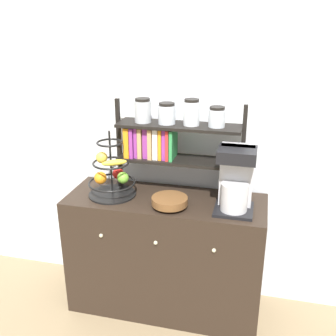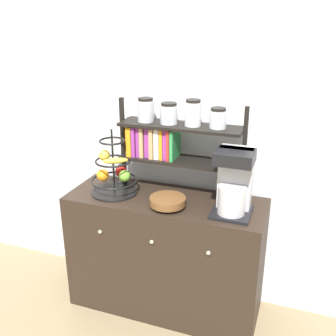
% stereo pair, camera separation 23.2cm
% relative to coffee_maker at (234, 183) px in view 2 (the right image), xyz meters
% --- Properties ---
extents(ground_plane, '(12.00, 12.00, 0.00)m').
position_rel_coffee_maker_xyz_m(ground_plane, '(-0.42, -0.18, -0.97)').
color(ground_plane, '#847051').
extents(wall_back, '(7.00, 0.05, 2.60)m').
position_rel_coffee_maker_xyz_m(wall_back, '(-0.42, 0.31, 0.33)').
color(wall_back, silver).
rests_on(wall_back, ground_plane).
extents(sideboard, '(1.22, 0.47, 0.79)m').
position_rel_coffee_maker_xyz_m(sideboard, '(-0.42, 0.04, -0.58)').
color(sideboard, black).
rests_on(sideboard, ground_plane).
extents(coffee_maker, '(0.22, 0.22, 0.38)m').
position_rel_coffee_maker_xyz_m(coffee_maker, '(0.00, 0.00, 0.00)').
color(coffee_maker, black).
rests_on(coffee_maker, sideboard).
extents(fruit_stand, '(0.29, 0.29, 0.41)m').
position_rel_coffee_maker_xyz_m(fruit_stand, '(-0.75, 0.02, -0.05)').
color(fruit_stand, black).
rests_on(fruit_stand, sideboard).
extents(wooden_bowl, '(0.21, 0.21, 0.06)m').
position_rel_coffee_maker_xyz_m(wooden_bowl, '(-0.37, -0.06, -0.15)').
color(wooden_bowl, brown).
rests_on(wooden_bowl, sideboard).
extents(shelf_hutch, '(0.79, 0.20, 0.60)m').
position_rel_coffee_maker_xyz_m(shelf_hutch, '(-0.43, 0.15, 0.19)').
color(shelf_hutch, black).
rests_on(shelf_hutch, sideboard).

